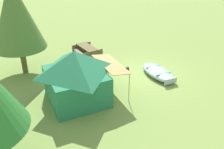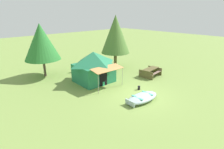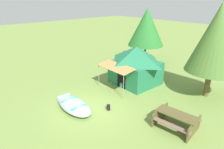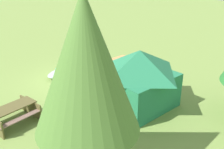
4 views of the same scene
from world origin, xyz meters
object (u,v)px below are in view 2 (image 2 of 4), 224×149
object	(u,v)px
beached_rowboat	(142,98)
pine_tree_back_left	(41,42)
pine_tree_back_right	(115,34)
canvas_cabin_tent	(94,66)
fuel_can	(139,88)
picnic_table	(151,71)
cooler_box	(103,83)

from	to	relation	value
beached_rowboat	pine_tree_back_left	xyz separation A→B (m)	(-2.74, 9.27, 2.99)
pine_tree_back_right	canvas_cabin_tent	bearing A→B (deg)	-157.42
fuel_can	picnic_table	bearing A→B (deg)	21.65
picnic_table	cooler_box	xyz separation A→B (m)	(-4.64, 1.36, -0.30)
cooler_box	beached_rowboat	bearing A→B (deg)	-88.55
cooler_box	fuel_can	xyz separation A→B (m)	(1.38, -2.65, -0.02)
pine_tree_back_left	pine_tree_back_right	xyz separation A→B (m)	(6.78, -2.39, 0.32)
canvas_cabin_tent	picnic_table	distance (m)	5.42
picnic_table	fuel_can	size ratio (longest dim) A/B	6.57
beached_rowboat	cooler_box	bearing A→B (deg)	91.45
pine_tree_back_left	pine_tree_back_right	world-z (taller)	pine_tree_back_right
cooler_box	pine_tree_back_right	size ratio (longest dim) A/B	0.10
canvas_cabin_tent	pine_tree_back_right	world-z (taller)	pine_tree_back_right
cooler_box	pine_tree_back_right	distance (m)	6.07
picnic_table	pine_tree_back_left	distance (m)	10.22
pine_tree_back_left	fuel_can	bearing A→B (deg)	-63.14
fuel_can	pine_tree_back_left	xyz separation A→B (m)	(-4.02, 7.93, 3.07)
beached_rowboat	fuel_can	bearing A→B (deg)	46.24
canvas_cabin_tent	pine_tree_back_left	xyz separation A→B (m)	(-2.54, 4.16, 1.86)
fuel_can	pine_tree_back_right	bearing A→B (deg)	63.48
pine_tree_back_right	fuel_can	bearing A→B (deg)	-116.52
pine_tree_back_left	pine_tree_back_right	size ratio (longest dim) A/B	0.88
fuel_can	cooler_box	bearing A→B (deg)	117.49
cooler_box	fuel_can	world-z (taller)	cooler_box
pine_tree_back_left	canvas_cabin_tent	bearing A→B (deg)	-58.57
picnic_table	pine_tree_back_left	bearing A→B (deg)	137.61
beached_rowboat	canvas_cabin_tent	distance (m)	5.24
fuel_can	pine_tree_back_left	bearing A→B (deg)	116.86
canvas_cabin_tent	pine_tree_back_left	bearing A→B (deg)	121.43
beached_rowboat	pine_tree_back_right	distance (m)	8.63
beached_rowboat	fuel_can	world-z (taller)	beached_rowboat
cooler_box	pine_tree_back_left	xyz separation A→B (m)	(-2.64, 5.28, 3.04)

